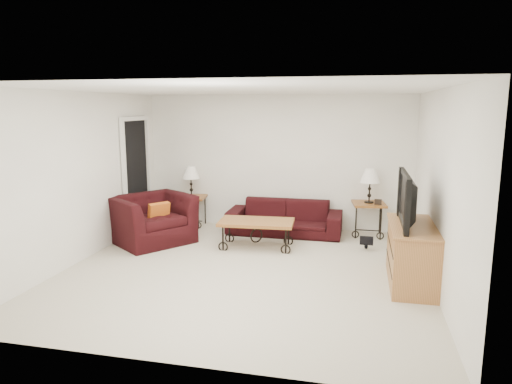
% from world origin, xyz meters
% --- Properties ---
extents(ground, '(5.00, 5.00, 0.00)m').
position_xyz_m(ground, '(0.00, 0.00, 0.00)').
color(ground, beige).
rests_on(ground, ground).
extents(wall_back, '(5.00, 0.02, 2.50)m').
position_xyz_m(wall_back, '(0.00, 2.50, 1.25)').
color(wall_back, white).
rests_on(wall_back, ground).
extents(wall_front, '(5.00, 0.02, 2.50)m').
position_xyz_m(wall_front, '(0.00, -2.50, 1.25)').
color(wall_front, white).
rests_on(wall_front, ground).
extents(wall_left, '(0.02, 5.00, 2.50)m').
position_xyz_m(wall_left, '(-2.50, 0.00, 1.25)').
color(wall_left, white).
rests_on(wall_left, ground).
extents(wall_right, '(0.02, 5.00, 2.50)m').
position_xyz_m(wall_right, '(2.50, 0.00, 1.25)').
color(wall_right, white).
rests_on(wall_right, ground).
extents(ceiling, '(5.00, 5.00, 0.00)m').
position_xyz_m(ceiling, '(0.00, 0.00, 2.50)').
color(ceiling, white).
rests_on(ceiling, wall_back).
extents(doorway, '(0.08, 0.94, 2.04)m').
position_xyz_m(doorway, '(-2.47, 1.65, 1.02)').
color(doorway, black).
rests_on(doorway, ground).
extents(sofa, '(2.05, 0.80, 0.60)m').
position_xyz_m(sofa, '(0.23, 2.02, 0.30)').
color(sofa, black).
rests_on(sofa, ground).
extents(side_table_left, '(0.60, 0.60, 0.58)m').
position_xyz_m(side_table_left, '(-1.61, 2.20, 0.29)').
color(side_table_left, '#985F26').
rests_on(side_table_left, ground).
extents(side_table_right, '(0.63, 0.63, 0.61)m').
position_xyz_m(side_table_right, '(1.71, 2.20, 0.30)').
color(side_table_right, '#985F26').
rests_on(side_table_right, ground).
extents(lamp_left, '(0.37, 0.37, 0.58)m').
position_xyz_m(lamp_left, '(-1.61, 2.20, 0.87)').
color(lamp_left, black).
rests_on(lamp_left, side_table_left).
extents(lamp_right, '(0.39, 0.39, 0.61)m').
position_xyz_m(lamp_right, '(1.71, 2.20, 0.91)').
color(lamp_right, black).
rests_on(lamp_right, side_table_right).
extents(photo_frame_left, '(0.12, 0.05, 0.10)m').
position_xyz_m(photo_frame_left, '(-1.76, 2.05, 0.63)').
color(photo_frame_left, black).
rests_on(photo_frame_left, side_table_left).
extents(photo_frame_right, '(0.12, 0.02, 0.10)m').
position_xyz_m(photo_frame_right, '(1.86, 2.05, 0.66)').
color(photo_frame_right, black).
rests_on(photo_frame_right, side_table_right).
extents(coffee_table, '(1.24, 0.73, 0.45)m').
position_xyz_m(coffee_table, '(-0.08, 1.09, 0.23)').
color(coffee_table, '#985F26').
rests_on(coffee_table, ground).
extents(armchair, '(1.60, 1.64, 0.80)m').
position_xyz_m(armchair, '(-1.88, 1.00, 0.40)').
color(armchair, black).
rests_on(armchair, ground).
extents(throw_pillow, '(0.29, 0.35, 0.36)m').
position_xyz_m(throw_pillow, '(-1.72, 0.95, 0.52)').
color(throw_pillow, '#C07318').
rests_on(throw_pillow, armchair).
extents(tv_stand, '(0.55, 1.31, 0.79)m').
position_xyz_m(tv_stand, '(2.23, -0.01, 0.39)').
color(tv_stand, '#B17241').
rests_on(tv_stand, ground).
extents(television, '(0.15, 1.17, 0.68)m').
position_xyz_m(television, '(2.21, -0.01, 1.12)').
color(television, black).
rests_on(television, tv_stand).
extents(backpack, '(0.38, 0.32, 0.42)m').
position_xyz_m(backpack, '(1.68, 1.40, 0.21)').
color(backpack, black).
rests_on(backpack, ground).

